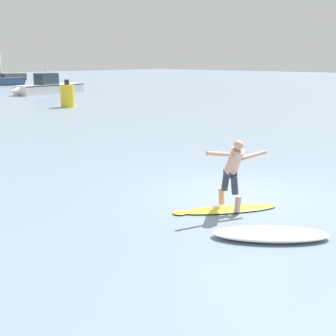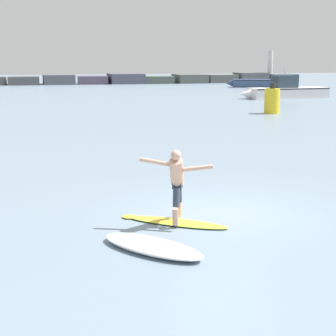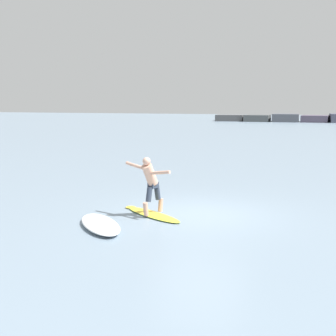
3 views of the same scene
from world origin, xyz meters
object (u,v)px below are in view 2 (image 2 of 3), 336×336
object	(u,v)px
small_boat_offshore	(256,83)
channel_marker_buoy	(272,101)
surfboard	(175,222)
surfer	(177,179)
fishing_boat_near_jetty	(285,91)

from	to	relation	value
small_boat_offshore	channel_marker_buoy	bearing A→B (deg)	-108.68
surfboard	small_boat_offshore	xyz separation A→B (m)	(20.78, 50.61, 0.45)
surfer	channel_marker_buoy	xyz separation A→B (m)	(11.07, 22.00, -0.20)
surfboard	surfer	xyz separation A→B (m)	(-0.00, -0.13, 0.97)
fishing_boat_near_jetty	channel_marker_buoy	world-z (taller)	fishing_boat_near_jetty
fishing_boat_near_jetty	small_boat_offshore	size ratio (longest dim) A/B	1.24
surfboard	surfer	bearing A→B (deg)	-91.04
channel_marker_buoy	surfboard	bearing A→B (deg)	-116.83
surfboard	channel_marker_buoy	bearing A→B (deg)	63.17
surfboard	channel_marker_buoy	distance (m)	24.53
surfer	channel_marker_buoy	distance (m)	24.63
fishing_boat_near_jetty	channel_marker_buoy	size ratio (longest dim) A/B	4.34
surfer	fishing_boat_near_jetty	world-z (taller)	fishing_boat_near_jetty
small_boat_offshore	fishing_boat_near_jetty	bearing A→B (deg)	-102.38
small_boat_offshore	channel_marker_buoy	xyz separation A→B (m)	(-9.72, -28.74, 0.32)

